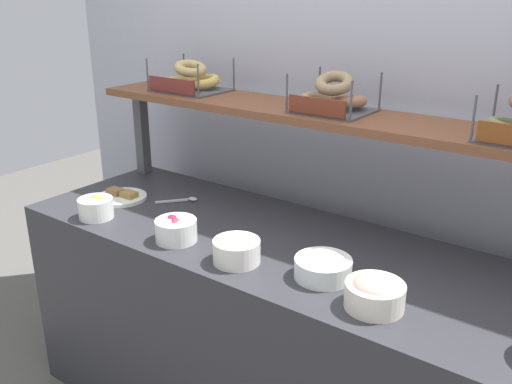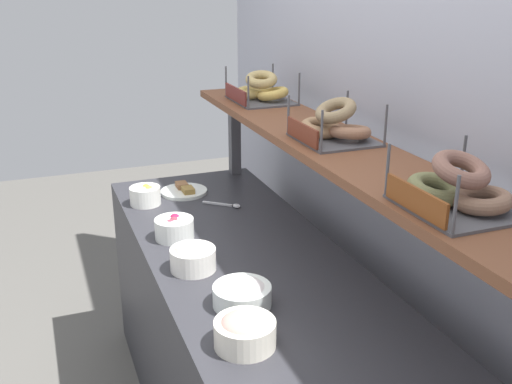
{
  "view_description": "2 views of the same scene",
  "coord_description": "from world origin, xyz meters",
  "views": [
    {
      "loc": [
        0.98,
        -1.5,
        1.71
      ],
      "look_at": [
        -0.16,
        0.04,
        1.0
      ],
      "focal_mm": 38.96,
      "sensor_mm": 36.0,
      "label": 1
    },
    {
      "loc": [
        1.75,
        -0.67,
        1.81
      ],
      "look_at": [
        -0.15,
        0.05,
        1.07
      ],
      "focal_mm": 41.98,
      "sensor_mm": 36.0,
      "label": 2
    }
  ],
  "objects": [
    {
      "name": "back_wall",
      "position": [
        0.0,
        0.55,
        1.2
      ],
      "size": [
        3.35,
        0.06,
        2.4
      ],
      "primitive_type": "cube",
      "color": "#ABADBD",
      "rests_on": "ground_plane"
    },
    {
      "name": "bowl_scallion_spread",
      "position": [
        -0.05,
        -0.21,
        0.9
      ],
      "size": [
        0.16,
        0.16,
        0.1
      ],
      "color": "white",
      "rests_on": "deli_counter"
    },
    {
      "name": "deli_counter",
      "position": [
        0.0,
        0.0,
        0.42
      ],
      "size": [
        2.15,
        0.7,
        0.85
      ],
      "primitive_type": "cube",
      "color": "#2D2D33",
      "rests_on": "ground_plane"
    },
    {
      "name": "bowl_fruit_salad",
      "position": [
        -0.74,
        -0.24,
        0.89
      ],
      "size": [
        0.14,
        0.14,
        0.09
      ],
      "color": "white",
      "rests_on": "deli_counter"
    },
    {
      "name": "bagel_basket_poppy",
      "position": [
        0.68,
        0.25,
        1.33
      ],
      "size": [
        0.28,
        0.26,
        0.14
      ],
      "color": "#4C4C51",
      "rests_on": "upper_shelf"
    },
    {
      "name": "serving_spoon_near_plate",
      "position": [
        -0.58,
        0.09,
        0.86
      ],
      "size": [
        0.13,
        0.14,
        0.01
      ],
      "color": "#B7B7BC",
      "rests_on": "deli_counter"
    },
    {
      "name": "bagel_basket_everything",
      "position": [
        0.01,
        0.27,
        1.33
      ],
      "size": [
        0.28,
        0.26,
        0.15
      ],
      "color": "#4C4C51",
      "rests_on": "upper_shelf"
    },
    {
      "name": "bowl_lox_spread",
      "position": [
        0.43,
        -0.2,
        0.9
      ],
      "size": [
        0.17,
        0.17,
        0.1
      ],
      "color": "white",
      "rests_on": "deli_counter"
    },
    {
      "name": "bowl_beet_salad",
      "position": [
        -0.33,
        -0.21,
        0.89
      ],
      "size": [
        0.15,
        0.15,
        0.09
      ],
      "color": "white",
      "rests_on": "deli_counter"
    },
    {
      "name": "bagel_basket_sesame",
      "position": [
        -0.7,
        0.29,
        1.33
      ],
      "size": [
        0.3,
        0.26,
        0.14
      ],
      "color": "#4C4C51",
      "rests_on": "upper_shelf"
    },
    {
      "name": "shelf_riser_left",
      "position": [
        -1.01,
        0.27,
        1.05
      ],
      "size": [
        0.05,
        0.05,
        0.4
      ],
      "primitive_type": "cube",
      "color": "#4C4C51",
      "rests_on": "deli_counter"
    },
    {
      "name": "upper_shelf",
      "position": [
        0.0,
        0.27,
        1.26
      ],
      "size": [
        2.11,
        0.32,
        0.03
      ],
      "primitive_type": "cube",
      "color": "brown",
      "rests_on": "shelf_riser_left"
    },
    {
      "name": "bowl_cream_cheese",
      "position": [
        0.23,
        -0.13,
        0.89
      ],
      "size": [
        0.18,
        0.18,
        0.08
      ],
      "color": "white",
      "rests_on": "deli_counter"
    },
    {
      "name": "serving_plate_white",
      "position": [
        -0.81,
        -0.05,
        0.86
      ],
      "size": [
        0.22,
        0.22,
        0.04
      ],
      "color": "white",
      "rests_on": "deli_counter"
    }
  ]
}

